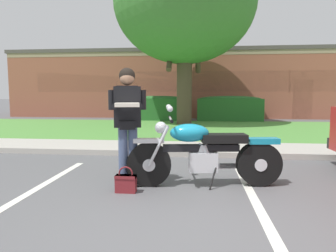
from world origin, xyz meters
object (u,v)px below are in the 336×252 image
Objects in this scene: hedge_left at (158,108)px; brick_building at (211,85)px; rider_person at (128,117)px; hedge_center_left at (230,108)px; handbag at (126,182)px; shade_tree at (185,3)px; motorcycle at (210,153)px.

brick_building is at bearing 67.64° from hedge_left.
rider_person is 0.56× the size of hedge_center_left.
handbag is at bearing -84.12° from hedge_left.
shade_tree is (0.24, 9.20, 4.89)m from handbag.
shade_tree is (0.28, 8.89, 4.03)m from rider_person.
hedge_left is at bearing 126.47° from shade_tree.
hedge_left reaches higher than motorcycle.
hedge_left is at bearing 102.14° from motorcycle.
hedge_left is at bearing 180.00° from hedge_center_left.
motorcycle is at bearing 21.31° from handbag.
handbag is at bearing -94.97° from brick_building.
hedge_center_left is (2.29, 11.06, 0.51)m from handbag.
rider_person is (-1.19, -0.13, 0.53)m from motorcycle.
rider_person reaches higher than hedge_left.
motorcycle is at bearing -84.07° from shade_tree.
motorcycle is 0.74× the size of hedge_left.
brick_building is (0.38, 17.09, 1.44)m from motorcycle.
shade_tree is 2.49× the size of hedge_left.
brick_building is (2.66, 6.48, 1.27)m from hedge_left.
handbag is 17.69m from brick_building.
motorcycle is 1.27m from handbag.
motorcycle is 17.16m from brick_building.
rider_person is 0.07× the size of brick_building.
rider_person is at bearing -102.26° from hedge_center_left.
hedge_left is 7.12m from brick_building.
hedge_center_left is at bearing 78.28° from handbag.
hedge_center_left is at bearing 0.00° from hedge_left.
hedge_center_left reaches higher than handbag.
hedge_left is 3.43m from hedge_center_left.
motorcycle is 9.91m from shade_tree.
shade_tree reaches higher than brick_building.
brick_building reaches higher than rider_person.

